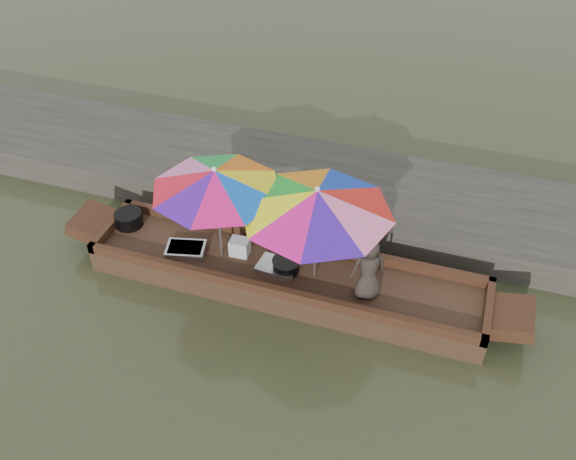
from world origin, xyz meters
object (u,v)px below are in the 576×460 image
(tray_scallop, at_px, (278,267))
(umbrella_bow, at_px, (218,213))
(vendor, at_px, (369,268))
(tray_crayfish, at_px, (186,249))
(cooking_pot, at_px, (129,219))
(boat_hull, at_px, (286,277))
(umbrella_stern, at_px, (316,234))
(supply_bag, at_px, (240,247))
(charcoal_grill, at_px, (286,266))

(tray_scallop, distance_m, umbrella_bow, 1.16)
(vendor, bearing_deg, tray_crayfish, -30.75)
(tray_scallop, bearing_deg, cooking_pot, 175.15)
(boat_hull, bearing_deg, umbrella_bow, 180.00)
(boat_hull, height_order, vendor, vendor)
(cooking_pot, height_order, umbrella_stern, umbrella_stern)
(cooking_pot, relative_size, supply_bag, 1.52)
(tray_scallop, bearing_deg, vendor, -5.21)
(boat_hull, xyz_separation_m, charcoal_grill, (0.01, -0.03, 0.26))
(cooking_pot, bearing_deg, umbrella_stern, -3.55)
(tray_scallop, bearing_deg, supply_bag, 168.98)
(tray_crayfish, bearing_deg, cooking_pot, 164.79)
(tray_scallop, xyz_separation_m, umbrella_bow, (-0.89, 0.02, 0.74))
(cooking_pot, distance_m, charcoal_grill, 2.67)
(umbrella_stern, bearing_deg, umbrella_bow, 180.00)
(tray_scallop, height_order, umbrella_bow, umbrella_bow)
(charcoal_grill, xyz_separation_m, supply_bag, (-0.76, 0.13, 0.04))
(charcoal_grill, distance_m, umbrella_bow, 1.23)
(tray_scallop, relative_size, charcoal_grill, 1.50)
(tray_crayfish, bearing_deg, umbrella_stern, 3.26)
(boat_hull, xyz_separation_m, umbrella_stern, (0.43, 0.00, 0.95))
(charcoal_grill, bearing_deg, tray_scallop, 177.49)
(cooking_pot, xyz_separation_m, supply_bag, (1.90, -0.09, 0.02))
(tray_scallop, xyz_separation_m, umbrella_stern, (0.55, 0.02, 0.74))
(supply_bag, xyz_separation_m, umbrella_bow, (-0.26, -0.10, 0.65))
(tray_crayfish, xyz_separation_m, charcoal_grill, (1.55, 0.08, 0.04))
(charcoal_grill, xyz_separation_m, vendor, (1.20, -0.12, 0.41))
(tray_crayfish, height_order, supply_bag, supply_bag)
(vendor, bearing_deg, cooking_pot, -35.02)
(charcoal_grill, bearing_deg, umbrella_stern, 4.02)
(tray_crayfish, height_order, umbrella_stern, umbrella_stern)
(umbrella_stern, bearing_deg, charcoal_grill, -175.98)
(cooking_pot, xyz_separation_m, vendor, (3.86, -0.34, 0.39))
(tray_scallop, distance_m, supply_bag, 0.65)
(cooking_pot, relative_size, vendor, 0.43)
(cooking_pot, height_order, tray_scallop, cooking_pot)
(cooking_pot, relative_size, charcoal_grill, 1.12)
(charcoal_grill, xyz_separation_m, umbrella_stern, (0.42, 0.03, 0.69))
(vendor, bearing_deg, umbrella_stern, -40.53)
(cooking_pot, relative_size, tray_crayfish, 0.75)
(tray_crayfish, relative_size, umbrella_stern, 0.27)
(umbrella_bow, height_order, umbrella_stern, same)
(charcoal_grill, height_order, supply_bag, supply_bag)
(charcoal_grill, distance_m, vendor, 1.28)
(tray_scallop, height_order, umbrella_stern, umbrella_stern)
(vendor, relative_size, umbrella_bow, 0.55)
(charcoal_grill, height_order, umbrella_bow, umbrella_bow)
(boat_hull, height_order, tray_crayfish, tray_crayfish)
(umbrella_bow, bearing_deg, vendor, -3.74)
(tray_scallop, relative_size, umbrella_stern, 0.27)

